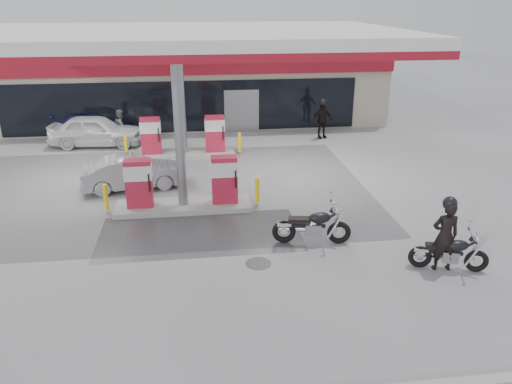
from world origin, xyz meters
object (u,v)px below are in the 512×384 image
parked_motorcycle (313,227)px  parked_car_right (358,110)px  sedan_white (96,131)px  parked_car_left (95,125)px  biker_walking (322,120)px  main_motorcycle (450,254)px  attendant (121,126)px  hatchback_silver (133,172)px  pump_island_far (183,141)px  biker_main (445,236)px  pump_island_near (183,189)px

parked_motorcycle → parked_car_right: 16.26m
sedan_white → parked_car_right: (14.12, 3.80, -0.23)m
parked_car_left → biker_walking: 11.50m
main_motorcycle → parked_car_right: 17.22m
attendant → parked_car_right: (13.02, 3.20, -0.28)m
main_motorcycle → hatchback_silver: size_ratio=0.53×
main_motorcycle → parked_car_left: bearing=144.1°
parked_car_right → biker_walking: 4.95m
pump_island_far → biker_main: 12.79m
parked_motorcycle → parked_car_right: bearing=76.8°
pump_island_far → parked_car_right: pump_island_far is taller
biker_main → parked_motorcycle: biker_main is taller
main_motorcycle → attendant: bearing=142.6°
sedan_white → parked_car_left: (-0.38, 1.80, -0.14)m
pump_island_far → hatchback_silver: (-1.83, -3.80, -0.10)m
main_motorcycle → sedan_white: bearing=146.7°
pump_island_far → biker_main: (6.71, -10.89, 0.25)m
biker_main → hatchback_silver: biker_main is taller
sedan_white → biker_walking: size_ratio=2.34×
sedan_white → hatchback_silver: (2.28, -6.00, -0.12)m
hatchback_silver → parked_car_right: hatchback_silver is taller
sedan_white → parked_car_left: bearing=16.8°
main_motorcycle → biker_walking: biker_walking is taller
parked_car_left → parked_car_right: 14.64m
pump_island_near → sedan_white: (-4.12, 8.20, 0.03)m
biker_main → parked_motorcycle: (-2.99, 1.88, -0.44)m
parked_motorcycle → hatchback_silver: bearing=146.4°
pump_island_near → biker_walking: 10.69m
main_motorcycle → biker_walking: 13.15m
biker_main → hatchback_silver: bearing=-35.7°
pump_island_far → parked_car_left: 6.02m
attendant → biker_walking: (9.88, -0.60, 0.13)m
pump_island_far → sedan_white: pump_island_far is taller
parked_motorcycle → pump_island_far: bearing=122.0°
main_motorcycle → parked_motorcycle: bearing=165.4°
pump_island_near → hatchback_silver: pump_island_near is taller
pump_island_near → parked_motorcycle: (3.72, -3.00, -0.19)m
parked_car_left → parked_motorcycle: bearing=-131.8°
parked_car_right → sedan_white: bearing=91.2°
sedan_white → hatchback_silver: sedan_white is taller
main_motorcycle → parked_car_right: main_motorcycle is taller
main_motorcycle → sedan_white: size_ratio=0.46×
pump_island_near → parked_car_right: (10.00, 12.00, -0.20)m
biker_main → attendant: biker_main is taller
parked_motorcycle → parked_car_left: size_ratio=0.55×
hatchback_silver → pump_island_near: bearing=-149.9°
sedan_white → pump_island_near: bearing=-148.5°
parked_car_left → main_motorcycle: bearing=-126.8°
sedan_white → parked_car_left: sedan_white is taller
hatchback_silver → biker_main: bearing=-139.4°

